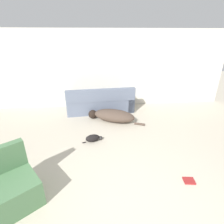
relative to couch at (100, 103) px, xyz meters
The scene contains 6 objects.
wall_back 1.15m from the couch, 55.75° to the left, with size 7.83×0.06×2.47m.
couch is the anchor object (origin of this frame).
dog 0.86m from the couch, 68.02° to the right, with size 1.59×0.92×0.35m.
cat 1.81m from the couch, 97.29° to the right, with size 0.48×0.25×0.17m.
book_red 3.47m from the couch, 66.29° to the right, with size 0.20×0.18×0.02m.
side_chair 3.56m from the couch, 112.86° to the right, with size 0.92×0.93×0.83m.
Camera 1 is at (-0.48, -1.37, 2.26)m, focal length 28.00 mm.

